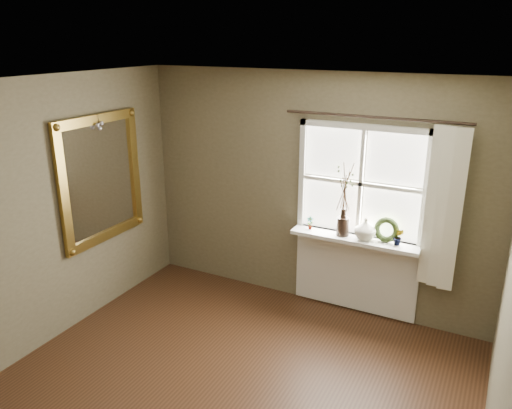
{
  "coord_description": "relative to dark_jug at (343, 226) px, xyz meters",
  "views": [
    {
      "loc": [
        1.85,
        -2.67,
        2.93
      ],
      "look_at": [
        -0.32,
        1.55,
        1.32
      ],
      "focal_mm": 35.0,
      "sensor_mm": 36.0,
      "label": 1
    }
  ],
  "objects": [
    {
      "name": "dark_jug",
      "position": [
        0.0,
        0.0,
        0.0
      ],
      "size": [
        0.16,
        0.16,
        0.2
      ],
      "primitive_type": "cylinder",
      "rotation": [
        0.0,
        0.0,
        -0.24
      ],
      "color": "black",
      "rests_on": "window_sill"
    },
    {
      "name": "potted_plant_left",
      "position": [
        -0.37,
        0.0,
        -0.03
      ],
      "size": [
        0.09,
        0.07,
        0.15
      ],
      "primitive_type": "imported",
      "rotation": [
        0.0,
        0.0,
        0.3
      ],
      "color": "#2D3D1B",
      "rests_on": "window_sill"
    },
    {
      "name": "cream_vase",
      "position": [
        0.24,
        0.0,
        0.02
      ],
      "size": [
        0.26,
        0.26,
        0.23
      ],
      "primitive_type": "imported",
      "rotation": [
        0.0,
        0.0,
        0.19
      ],
      "color": "silver",
      "rests_on": "window_sill"
    },
    {
      "name": "curtain_rod",
      "position": [
        0.23,
        0.05,
        1.16
      ],
      "size": [
        1.84,
        0.03,
        0.03
      ],
      "primitive_type": "cylinder",
      "rotation": [
        0.0,
        1.57,
        0.0
      ],
      "color": "black",
      "rests_on": "wall_back"
    },
    {
      "name": "curtain",
      "position": [
        0.97,
        0.01,
        0.35
      ],
      "size": [
        0.36,
        0.12,
        1.59
      ],
      "primitive_type": "cube",
      "color": "silver",
      "rests_on": "wall_back"
    },
    {
      "name": "window_apron",
      "position": [
        0.13,
        0.11,
        -0.56
      ],
      "size": [
        1.36,
        0.04,
        0.88
      ],
      "primitive_type": "cube",
      "color": "white",
      "rests_on": "ground"
    },
    {
      "name": "ceiling",
      "position": [
        -0.42,
        -2.12,
        1.58
      ],
      "size": [
        4.5,
        4.5,
        0.0
      ],
      "primitive_type": "plane",
      "color": "silver",
      "rests_on": "ground"
    },
    {
      "name": "wall_back",
      "position": [
        -0.42,
        0.18,
        0.28
      ],
      "size": [
        4.0,
        0.1,
        2.6
      ],
      "primitive_type": "cube",
      "color": "brown",
      "rests_on": "ground"
    },
    {
      "name": "window_sill",
      "position": [
        0.13,
        0.0,
        -0.12
      ],
      "size": [
        1.36,
        0.26,
        0.04
      ],
      "primitive_type": "cube",
      "color": "white",
      "rests_on": "wall_back"
    },
    {
      "name": "gilt_mirror",
      "position": [
        -2.38,
        -0.99,
        0.47
      ],
      "size": [
        0.1,
        1.15,
        1.37
      ],
      "color": "white",
      "rests_on": "wall_left"
    },
    {
      "name": "potted_plant_right",
      "position": [
        0.58,
        0.0,
        -0.01
      ],
      "size": [
        0.1,
        0.09,
        0.18
      ],
      "primitive_type": "imported",
      "rotation": [
        0.0,
        0.0,
        0.06
      ],
      "color": "#2D3D1B",
      "rests_on": "window_sill"
    },
    {
      "name": "wreath",
      "position": [
        0.45,
        0.04,
        0.0
      ],
      "size": [
        0.27,
        0.14,
        0.27
      ],
      "primitive_type": "torus",
      "rotation": [
        1.36,
        0.0,
        -0.08
      ],
      "color": "#2D3D1B",
      "rests_on": "window_sill"
    },
    {
      "name": "window_frame",
      "position": [
        0.13,
        0.11,
        0.46
      ],
      "size": [
        1.36,
        0.06,
        1.24
      ],
      "color": "white",
      "rests_on": "wall_back"
    },
    {
      "name": "wall_left",
      "position": [
        -2.47,
        -2.12,
        0.28
      ],
      "size": [
        0.1,
        4.5,
        2.6
      ],
      "primitive_type": "cube",
      "color": "brown",
      "rests_on": "ground"
    }
  ]
}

